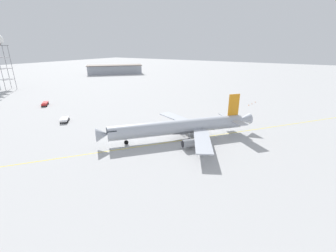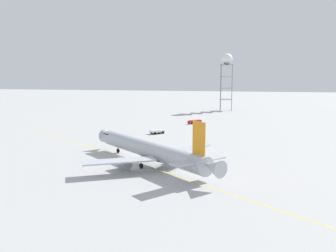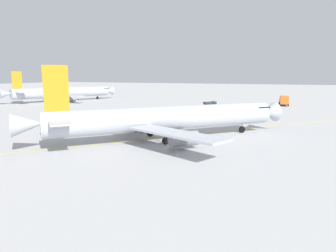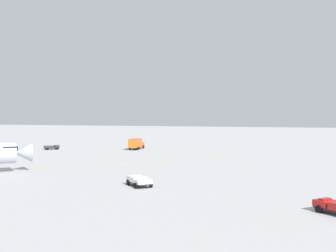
# 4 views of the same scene
# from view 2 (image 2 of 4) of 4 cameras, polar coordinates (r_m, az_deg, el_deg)

# --- Properties ---
(ground_plane) EXTENTS (600.00, 600.00, 0.00)m
(ground_plane) POSITION_cam_2_polar(r_m,az_deg,el_deg) (81.15, -4.24, -5.74)
(ground_plane) COLOR #B2B2B2
(airliner_main) EXTENTS (31.57, 33.76, 11.18)m
(airliner_main) POSITION_cam_2_polar(r_m,az_deg,el_deg) (78.37, -2.77, -3.88)
(airliner_main) COLOR #B2B7C1
(airliner_main) RESTS_ON ground_plane
(pushback_tug_truck) EXTENTS (4.77, 4.77, 1.30)m
(pushback_tug_truck) POSITION_cam_2_polar(r_m,az_deg,el_deg) (117.75, -1.76, -0.84)
(pushback_tug_truck) COLOR #232326
(pushback_tug_truck) RESTS_ON ground_plane
(ops_pickup_truck) EXTENTS (5.55, 5.21, 1.41)m
(ops_pickup_truck) POSITION_cam_2_polar(r_m,az_deg,el_deg) (141.29, 4.20, 0.72)
(ops_pickup_truck) COLOR #232326
(ops_pickup_truck) RESTS_ON ground_plane
(radar_tower) EXTENTS (6.51, 6.51, 29.18)m
(radar_tower) POSITION_cam_2_polar(r_m,az_deg,el_deg) (189.99, 9.24, 9.84)
(radar_tower) COLOR slate
(radar_tower) RESTS_ON ground_plane
(taxiway_centreline) EXTENTS (92.36, 113.38, 0.01)m
(taxiway_centreline) POSITION_cam_2_polar(r_m,az_deg,el_deg) (73.91, -0.97, -7.15)
(taxiway_centreline) COLOR yellow
(taxiway_centreline) RESTS_ON ground_plane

